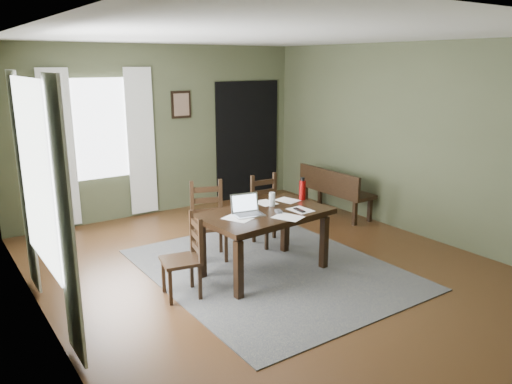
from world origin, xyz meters
TOP-DOWN VIEW (x-y plane):
  - ground at (0.00, 0.00)m, footprint 5.00×6.00m
  - room_shell at (0.00, 0.00)m, footprint 5.02×6.02m
  - rug at (0.00, 0.00)m, footprint 2.60×3.20m
  - dining_table at (-0.11, -0.03)m, footprint 1.56×1.02m
  - chair_end at (-1.15, -0.06)m, footprint 0.46×0.46m
  - chair_back_left at (-0.42, 0.74)m, footprint 0.54×0.54m
  - chair_back_right at (0.51, 0.74)m, footprint 0.44×0.44m
  - bench at (2.15, 1.21)m, footprint 0.44×1.36m
  - laptop at (-0.34, -0.01)m, footprint 0.37×0.32m
  - computer_mouse at (-0.01, -0.17)m, footprint 0.08×0.11m
  - tv_remote at (0.23, -0.25)m, footprint 0.06×0.18m
  - drinking_glass at (0.10, 0.10)m, footprint 0.08×0.08m
  - water_bottle at (0.57, 0.11)m, footprint 0.10×0.10m
  - paper_a at (-0.50, -0.08)m, footprint 0.34×0.38m
  - paper_b at (0.26, -0.23)m, footprint 0.23×0.29m
  - paper_c at (0.11, 0.25)m, footprint 0.21×0.27m
  - paper_d at (0.40, 0.19)m, footprint 0.27×0.31m
  - paper_e at (-0.02, -0.36)m, footprint 0.34×0.38m
  - window_left at (-2.47, 0.20)m, footprint 0.01×1.30m
  - window_back at (-1.00, 2.97)m, footprint 1.00×0.01m
  - curtain_left_near at (-2.44, -0.62)m, footprint 0.03×0.48m
  - curtain_left_far at (-2.44, 1.02)m, footprint 0.03×0.48m
  - curtain_back_left at (-1.62, 2.94)m, footprint 0.44×0.03m
  - curtain_back_right at (-0.38, 2.94)m, footprint 0.44×0.03m
  - framed_picture at (0.35, 2.97)m, footprint 0.34×0.03m
  - doorway_back at (1.65, 2.97)m, footprint 1.30×0.03m

SIDE VIEW (x-z plane):
  - ground at x=0.00m, z-range -0.01..0.00m
  - rug at x=0.00m, z-range 0.00..0.01m
  - chair_end at x=-1.15m, z-range -0.01..0.88m
  - bench at x=2.15m, z-range 0.07..0.84m
  - chair_back_right at x=0.51m, z-range -0.01..0.93m
  - chair_back_left at x=-0.42m, z-range -0.01..0.97m
  - dining_table at x=-0.11m, z-range 0.29..1.04m
  - paper_c at x=0.11m, z-range 0.76..0.76m
  - paper_d at x=0.40m, z-range 0.76..0.76m
  - paper_b at x=0.26m, z-range 0.76..0.76m
  - paper_a at x=-0.50m, z-range 0.76..0.76m
  - paper_e at x=-0.02m, z-range 0.76..0.76m
  - tv_remote at x=0.23m, z-range 0.76..0.78m
  - computer_mouse at x=-0.01m, z-range 0.76..0.79m
  - laptop at x=-0.34m, z-range 0.70..0.93m
  - drinking_glass at x=0.10m, z-range 0.76..0.92m
  - water_bottle at x=0.57m, z-range 0.75..1.03m
  - doorway_back at x=1.65m, z-range 0.00..2.10m
  - curtain_left_near at x=-2.44m, z-range 0.05..2.35m
  - curtain_left_far at x=-2.44m, z-range 0.05..2.35m
  - curtain_back_left at x=-1.62m, z-range 0.05..2.35m
  - curtain_back_right at x=-0.38m, z-range 0.05..2.35m
  - window_left at x=-2.47m, z-range 0.60..2.30m
  - window_back at x=-1.00m, z-range 0.70..2.20m
  - framed_picture at x=0.35m, z-range 1.53..1.97m
  - room_shell at x=0.00m, z-range 0.45..3.16m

